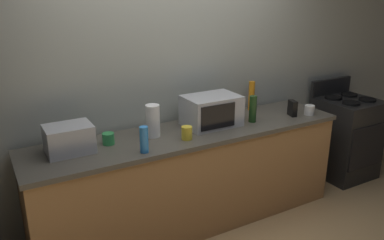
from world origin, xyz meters
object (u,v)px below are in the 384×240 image
object	(u,v)px
stove_range	(345,137)
bottle_wine	(253,109)
toaster_oven	(69,139)
bottle_dish_soap	(251,96)
mug_yellow	(187,133)
mug_white	(309,110)
cordless_phone	(292,108)
microwave	(211,111)
bottle_spray_cleaner	(144,140)
paper_towel_roll	(153,121)
mug_green	(108,139)

from	to	relation	value
stove_range	bottle_wine	world-z (taller)	bottle_wine
toaster_oven	bottle_dish_soap	bearing A→B (deg)	5.57
mug_yellow	mug_white	bearing A→B (deg)	-0.72
bottle_dish_soap	toaster_oven	bearing A→B (deg)	-174.43
cordless_phone	microwave	bearing A→B (deg)	-174.73
bottle_wine	mug_white	distance (m)	0.63
bottle_spray_cleaner	mug_white	bearing A→B (deg)	1.89
paper_towel_roll	mug_white	distance (m)	1.57
toaster_oven	bottle_dish_soap	size ratio (longest dim) A/B	1.16
stove_range	bottle_wine	size ratio (longest dim) A/B	4.42
mug_white	bottle_dish_soap	bearing A→B (deg)	135.01
bottle_spray_cleaner	mug_yellow	world-z (taller)	bottle_spray_cleaner
stove_range	mug_green	xyz separation A→B (m)	(-2.72, 0.07, 0.48)
cordless_phone	mug_yellow	bearing A→B (deg)	-162.29
bottle_wine	bottle_dish_soap	bearing A→B (deg)	54.30
stove_range	bottle_wine	xyz separation A→B (m)	(-1.40, -0.06, 0.56)
paper_towel_roll	bottle_dish_soap	distance (m)	1.17
paper_towel_roll	bottle_wine	xyz separation A→B (m)	(0.94, -0.11, -0.01)
bottle_spray_cleaner	mug_white	world-z (taller)	bottle_spray_cleaner
toaster_oven	bottle_spray_cleaner	size ratio (longest dim) A/B	1.68
bottle_spray_cleaner	mug_white	size ratio (longest dim) A/B	2.12
microwave	bottle_spray_cleaner	world-z (taller)	microwave
paper_towel_roll	toaster_oven	bearing A→B (deg)	179.15
cordless_phone	mug_yellow	distance (m)	1.18
bottle_wine	bottle_spray_cleaner	distance (m)	1.15
toaster_oven	mug_green	bearing A→B (deg)	1.43
paper_towel_roll	mug_yellow	size ratio (longest dim) A/B	2.49
microwave	paper_towel_roll	xyz separation A→B (m)	(-0.57, 0.00, 0.00)
stove_range	mug_green	world-z (taller)	stove_range
cordless_phone	bottle_wine	distance (m)	0.45
bottle_dish_soap	mug_green	size ratio (longest dim) A/B	3.10
bottle_spray_cleaner	mug_green	xyz separation A→B (m)	(-0.18, 0.29, -0.06)
microwave	mug_yellow	world-z (taller)	microwave
cordless_phone	bottle_dish_soap	xyz separation A→B (m)	(-0.23, 0.34, 0.07)
microwave	bottle_wine	distance (m)	0.39
bottle_wine	mug_white	world-z (taller)	bottle_wine
microwave	mug_white	size ratio (longest dim) A/B	5.04
mug_yellow	cordless_phone	bearing A→B (deg)	1.83
bottle_dish_soap	mug_white	distance (m)	0.57
stove_range	cordless_phone	xyz separation A→B (m)	(-0.95, -0.11, 0.51)
cordless_phone	mug_green	xyz separation A→B (m)	(-1.76, 0.17, -0.03)
stove_range	bottle_spray_cleaner	xyz separation A→B (m)	(-2.53, -0.22, 0.54)
stove_range	mug_green	distance (m)	2.76
toaster_oven	mug_green	xyz separation A→B (m)	(0.30, 0.01, -0.06)
mug_yellow	bottle_wine	bearing A→B (deg)	6.54
mug_yellow	bottle_spray_cleaner	bearing A→B (deg)	-169.52
toaster_oven	bottle_spray_cleaner	world-z (taller)	toaster_oven
bottle_dish_soap	mug_white	size ratio (longest dim) A/B	3.07
mug_white	bottle_wine	bearing A→B (deg)	170.66
stove_range	paper_towel_roll	xyz separation A→B (m)	(-2.34, 0.05, 0.57)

